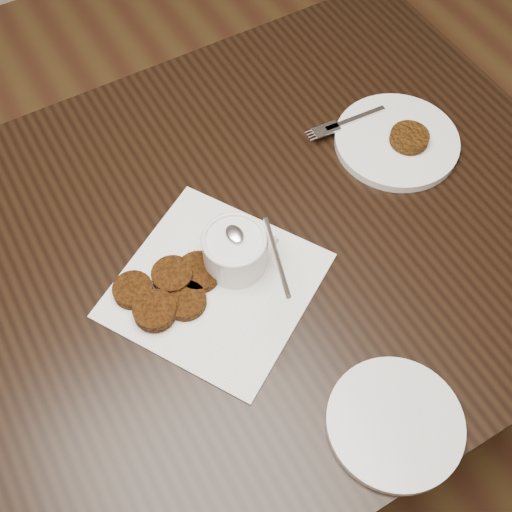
{
  "coord_description": "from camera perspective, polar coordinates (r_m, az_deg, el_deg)",
  "views": [
    {
      "loc": [
        -0.13,
        -0.37,
        1.62
      ],
      "look_at": [
        0.13,
        0.08,
        0.8
      ],
      "focal_mm": 45.22,
      "sensor_mm": 36.0,
      "label": 1
    }
  ],
  "objects": [
    {
      "name": "plate_with_patty",
      "position": [
        1.18,
        12.41,
        10.17
      ],
      "size": [
        0.23,
        0.23,
        0.03
      ],
      "primitive_type": null,
      "rotation": [
        0.0,
        0.0,
        -0.06
      ],
      "color": "white",
      "rests_on": "table"
    },
    {
      "name": "floor",
      "position": [
        1.67,
        -2.62,
        -18.48
      ],
      "size": [
        4.0,
        4.0,
        0.0
      ],
      "primitive_type": "plane",
      "color": "brown",
      "rests_on": "ground"
    },
    {
      "name": "table",
      "position": [
        1.36,
        -4.38,
        -9.08
      ],
      "size": [
        1.38,
        0.89,
        0.75
      ],
      "primitive_type": "cube",
      "color": "black",
      "rests_on": "floor"
    },
    {
      "name": "plate_empty",
      "position": [
        0.93,
        12.2,
        -14.24
      ],
      "size": [
        0.19,
        0.19,
        0.01
      ],
      "primitive_type": "cylinder",
      "rotation": [
        0.0,
        0.0,
        -0.02
      ],
      "color": "silver",
      "rests_on": "table"
    },
    {
      "name": "patty_cluster",
      "position": [
        0.99,
        -7.34,
        -3.15
      ],
      "size": [
        0.29,
        0.29,
        0.02
      ],
      "primitive_type": null,
      "rotation": [
        0.0,
        0.0,
        -0.43
      ],
      "color": "#592C0B",
      "rests_on": "napkin"
    },
    {
      "name": "napkin",
      "position": [
        1.0,
        -3.59,
        -2.58
      ],
      "size": [
        0.39,
        0.39,
        0.0
      ],
      "primitive_type": "cube",
      "rotation": [
        0.0,
        0.0,
        0.54
      ],
      "color": "white",
      "rests_on": "table"
    },
    {
      "name": "sauce_ramekin",
      "position": [
        0.96,
        -1.94,
        1.55
      ],
      "size": [
        0.16,
        0.16,
        0.14
      ],
      "primitive_type": null,
      "rotation": [
        0.0,
        0.0,
        -0.21
      ],
      "color": "silver",
      "rests_on": "napkin"
    }
  ]
}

